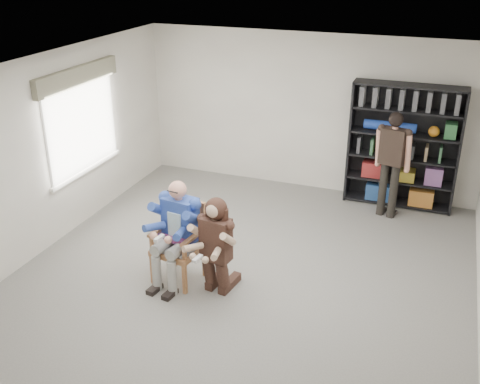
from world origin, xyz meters
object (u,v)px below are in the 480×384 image
at_px(armchair, 178,243).
at_px(kneeling_woman, 215,248).
at_px(standing_man, 391,166).
at_px(bookshelf, 403,147).
at_px(seated_man, 177,232).

bearing_deg(armchair, kneeling_woman, -3.66).
relative_size(kneeling_woman, standing_man, 0.74).
relative_size(armchair, bookshelf, 0.53).
height_order(armchair, seated_man, seated_man).
xyz_separation_m(kneeling_woman, standing_man, (1.78, 3.07, 0.23)).
xyz_separation_m(kneeling_woman, bookshelf, (1.90, 3.60, 0.39)).
distance_m(kneeling_woman, bookshelf, 4.08).
height_order(kneeling_woman, standing_man, standing_man).
bearing_deg(standing_man, bookshelf, 91.80).
xyz_separation_m(seated_man, kneeling_woman, (0.58, -0.12, -0.06)).
xyz_separation_m(armchair, seated_man, (0.00, 0.00, 0.17)).
relative_size(bookshelf, standing_man, 1.18).
relative_size(armchair, kneeling_woman, 0.84).
bearing_deg(kneeling_woman, seated_man, 176.34).
bearing_deg(bookshelf, kneeling_woman, -117.81).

